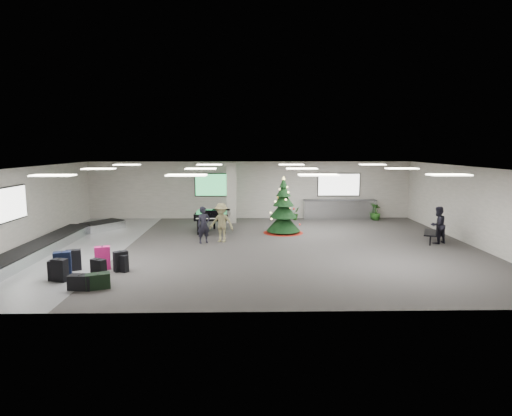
{
  "coord_description": "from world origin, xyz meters",
  "views": [
    {
      "loc": [
        -0.18,
        -16.94,
        3.96
      ],
      "look_at": [
        0.2,
        1.0,
        1.43
      ],
      "focal_mm": 30.0,
      "sensor_mm": 36.0,
      "label": 1
    }
  ],
  "objects_px": {
    "bench": "(433,230)",
    "baggage_carousel": "(55,242)",
    "service_counter": "(339,209)",
    "pink_suitcase": "(103,258)",
    "traveler_b": "(221,223)",
    "traveler_bench": "(438,225)",
    "christmas_tree": "(283,213)",
    "potted_plant_right": "(376,212)",
    "grand_piano": "(213,215)",
    "potted_plant_left": "(296,213)",
    "traveler_a": "(204,225)"
  },
  "relations": [
    {
      "from": "baggage_carousel",
      "to": "traveler_b",
      "type": "xyz_separation_m",
      "value": [
        6.58,
        0.94,
        0.61
      ]
    },
    {
      "from": "baggage_carousel",
      "to": "traveler_bench",
      "type": "relative_size",
      "value": 6.24
    },
    {
      "from": "christmas_tree",
      "to": "traveler_bench",
      "type": "bearing_deg",
      "value": -21.05
    },
    {
      "from": "traveler_b",
      "to": "bench",
      "type": "bearing_deg",
      "value": 15.6
    },
    {
      "from": "traveler_a",
      "to": "grand_piano",
      "type": "bearing_deg",
      "value": 60.13
    },
    {
      "from": "traveler_bench",
      "to": "baggage_carousel",
      "type": "bearing_deg",
      "value": -24.37
    },
    {
      "from": "baggage_carousel",
      "to": "pink_suitcase",
      "type": "xyz_separation_m",
      "value": [
        2.92,
        -3.11,
        0.17
      ]
    },
    {
      "from": "grand_piano",
      "to": "traveler_b",
      "type": "bearing_deg",
      "value": -74.5
    },
    {
      "from": "grand_piano",
      "to": "traveler_bench",
      "type": "distance_m",
      "value": 9.91
    },
    {
      "from": "potted_plant_right",
      "to": "christmas_tree",
      "type": "bearing_deg",
      "value": -147.74
    },
    {
      "from": "grand_piano",
      "to": "bench",
      "type": "height_order",
      "value": "grand_piano"
    },
    {
      "from": "baggage_carousel",
      "to": "christmas_tree",
      "type": "height_order",
      "value": "christmas_tree"
    },
    {
      "from": "baggage_carousel",
      "to": "christmas_tree",
      "type": "bearing_deg",
      "value": 16.86
    },
    {
      "from": "service_counter",
      "to": "potted_plant_right",
      "type": "bearing_deg",
      "value": -14.17
    },
    {
      "from": "traveler_b",
      "to": "traveler_bench",
      "type": "bearing_deg",
      "value": 14.59
    },
    {
      "from": "christmas_tree",
      "to": "potted_plant_left",
      "type": "xyz_separation_m",
      "value": [
        1.01,
        3.58,
        -0.55
      ]
    },
    {
      "from": "bench",
      "to": "baggage_carousel",
      "type": "bearing_deg",
      "value": -153.34
    },
    {
      "from": "pink_suitcase",
      "to": "service_counter",
      "type": "bearing_deg",
      "value": 27.58
    },
    {
      "from": "christmas_tree",
      "to": "traveler_a",
      "type": "height_order",
      "value": "christmas_tree"
    },
    {
      "from": "grand_piano",
      "to": "traveler_bench",
      "type": "relative_size",
      "value": 1.3
    },
    {
      "from": "baggage_carousel",
      "to": "bench",
      "type": "xyz_separation_m",
      "value": [
        15.49,
        0.6,
        0.32
      ]
    },
    {
      "from": "potted_plant_left",
      "to": "potted_plant_right",
      "type": "bearing_deg",
      "value": -2.19
    },
    {
      "from": "pink_suitcase",
      "to": "bench",
      "type": "relative_size",
      "value": 0.5
    },
    {
      "from": "traveler_a",
      "to": "traveler_b",
      "type": "distance_m",
      "value": 0.76
    },
    {
      "from": "traveler_b",
      "to": "potted_plant_left",
      "type": "relative_size",
      "value": 2.26
    },
    {
      "from": "baggage_carousel",
      "to": "traveler_b",
      "type": "distance_m",
      "value": 6.68
    },
    {
      "from": "baggage_carousel",
      "to": "pink_suitcase",
      "type": "distance_m",
      "value": 4.27
    },
    {
      "from": "bench",
      "to": "potted_plant_left",
      "type": "bearing_deg",
      "value": 155.8
    },
    {
      "from": "traveler_b",
      "to": "potted_plant_right",
      "type": "xyz_separation_m",
      "value": [
        8.18,
        5.31,
        -0.37
      ]
    },
    {
      "from": "service_counter",
      "to": "traveler_b",
      "type": "bearing_deg",
      "value": -137.21
    },
    {
      "from": "potted_plant_left",
      "to": "service_counter",
      "type": "bearing_deg",
      "value": 7.32
    },
    {
      "from": "baggage_carousel",
      "to": "traveler_bench",
      "type": "height_order",
      "value": "traveler_bench"
    },
    {
      "from": "service_counter",
      "to": "pink_suitcase",
      "type": "relative_size",
      "value": 5.19
    },
    {
      "from": "baggage_carousel",
      "to": "grand_piano",
      "type": "distance_m",
      "value": 6.8
    },
    {
      "from": "service_counter",
      "to": "pink_suitcase",
      "type": "bearing_deg",
      "value": -135.24
    },
    {
      "from": "pink_suitcase",
      "to": "traveler_bench",
      "type": "height_order",
      "value": "traveler_bench"
    },
    {
      "from": "baggage_carousel",
      "to": "pink_suitcase",
      "type": "relative_size",
      "value": 12.44
    },
    {
      "from": "christmas_tree",
      "to": "traveler_a",
      "type": "bearing_deg",
      "value": -148.93
    },
    {
      "from": "service_counter",
      "to": "traveler_b",
      "type": "height_order",
      "value": "traveler_b"
    },
    {
      "from": "traveler_a",
      "to": "potted_plant_left",
      "type": "xyz_separation_m",
      "value": [
        4.51,
        5.69,
        -0.4
      ]
    },
    {
      "from": "potted_plant_right",
      "to": "grand_piano",
      "type": "bearing_deg",
      "value": -159.99
    },
    {
      "from": "pink_suitcase",
      "to": "potted_plant_left",
      "type": "relative_size",
      "value": 1.06
    },
    {
      "from": "christmas_tree",
      "to": "traveler_b",
      "type": "relative_size",
      "value": 1.62
    },
    {
      "from": "traveler_bench",
      "to": "potted_plant_left",
      "type": "bearing_deg",
      "value": -74.85
    },
    {
      "from": "baggage_carousel",
      "to": "traveler_b",
      "type": "relative_size",
      "value": 5.87
    },
    {
      "from": "service_counter",
      "to": "traveler_bench",
      "type": "xyz_separation_m",
      "value": [
        2.75,
        -6.29,
        0.23
      ]
    },
    {
      "from": "traveler_b",
      "to": "potted_plant_left",
      "type": "xyz_separation_m",
      "value": [
        3.79,
        5.48,
        -0.46
      ]
    },
    {
      "from": "traveler_b",
      "to": "service_counter",
      "type": "bearing_deg",
      "value": 60.55
    },
    {
      "from": "pink_suitcase",
      "to": "traveler_bench",
      "type": "relative_size",
      "value": 0.5
    },
    {
      "from": "christmas_tree",
      "to": "grand_piano",
      "type": "distance_m",
      "value": 3.33
    }
  ]
}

